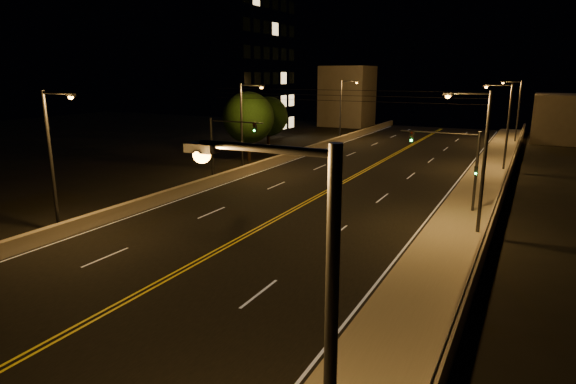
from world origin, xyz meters
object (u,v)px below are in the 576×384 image
at_px(streetlight_1, 479,154).
at_px(streetlight_5, 244,121).
at_px(streetlight_2, 505,121).
at_px(streetlight_3, 516,107).
at_px(streetlight_0, 312,364).
at_px(tree_1, 268,116).
at_px(traffic_signal_left, 222,143).
at_px(traffic_signal_right, 459,161).
at_px(tree_0, 248,118).
at_px(streetlight_4, 54,152).
at_px(building_tower, 198,43).
at_px(streetlight_6, 343,105).

distance_m(streetlight_1, streetlight_5, 23.51).
distance_m(streetlight_2, streetlight_3, 21.38).
xyz_separation_m(streetlight_0, tree_1, (-26.07, 44.56, -0.74)).
bearing_deg(streetlight_2, traffic_signal_left, -141.13).
relative_size(streetlight_1, traffic_signal_left, 1.49).
relative_size(streetlight_0, streetlight_2, 1.00).
xyz_separation_m(streetlight_3, traffic_signal_right, (-1.57, -37.68, -1.25)).
bearing_deg(streetlight_0, tree_0, 123.11).
relative_size(streetlight_4, traffic_signal_right, 1.49).
relative_size(streetlight_3, traffic_signal_right, 1.49).
xyz_separation_m(streetlight_4, building_tower, (-20.41, 40.16, 8.46)).
bearing_deg(streetlight_4, streetlight_3, 67.79).
relative_size(streetlight_1, building_tower, 0.30).
xyz_separation_m(streetlight_3, tree_0, (-24.13, -27.26, -0.20)).
bearing_deg(streetlight_4, traffic_signal_right, 36.56).
height_order(streetlight_4, traffic_signal_left, streetlight_4).
height_order(streetlight_0, traffic_signal_right, streetlight_0).
height_order(streetlight_2, traffic_signal_right, streetlight_2).
bearing_deg(tree_1, streetlight_1, -40.72).
bearing_deg(traffic_signal_right, streetlight_1, -70.61).
bearing_deg(traffic_signal_left, streetlight_3, 61.78).
bearing_deg(streetlight_0, traffic_signal_right, 93.37).
bearing_deg(streetlight_5, traffic_signal_right, -14.98).
bearing_deg(tree_0, streetlight_3, 48.48).
bearing_deg(traffic_signal_left, tree_0, 110.54).
height_order(traffic_signal_right, tree_1, tree_1).
bearing_deg(streetlight_1, building_tower, 144.41).
xyz_separation_m(streetlight_0, tree_0, (-24.13, 37.00, -0.20)).
xyz_separation_m(streetlight_4, tree_0, (-2.74, 25.13, -0.20)).
bearing_deg(streetlight_3, traffic_signal_left, -118.22).
xyz_separation_m(streetlight_0, streetlight_5, (-21.39, 31.88, 0.00)).
xyz_separation_m(streetlight_5, traffic_signal_left, (1.17, -5.30, -1.25)).
bearing_deg(streetlight_1, traffic_signal_left, 167.59).
bearing_deg(traffic_signal_right, streetlight_0, -86.63).
distance_m(streetlight_3, tree_1, 32.68).
xyz_separation_m(tree_0, tree_1, (-1.94, 7.56, -0.53)).
bearing_deg(streetlight_4, tree_1, 98.15).
height_order(streetlight_2, tree_1, streetlight_2).
height_order(streetlight_0, building_tower, building_tower).
relative_size(streetlight_2, traffic_signal_left, 1.49).
bearing_deg(tree_0, traffic_signal_left, -69.46).
relative_size(streetlight_5, tree_1, 1.27).
distance_m(streetlight_4, traffic_signal_right, 24.71).
xyz_separation_m(streetlight_0, streetlight_6, (-21.39, 57.16, 0.00)).
xyz_separation_m(streetlight_2, building_tower, (-41.79, 9.17, 8.46)).
distance_m(streetlight_6, building_tower, 22.68).
distance_m(traffic_signal_right, tree_0, 24.88).
bearing_deg(tree_1, streetlight_6, 69.62).
relative_size(streetlight_4, tree_1, 1.27).
relative_size(streetlight_2, tree_1, 1.27).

